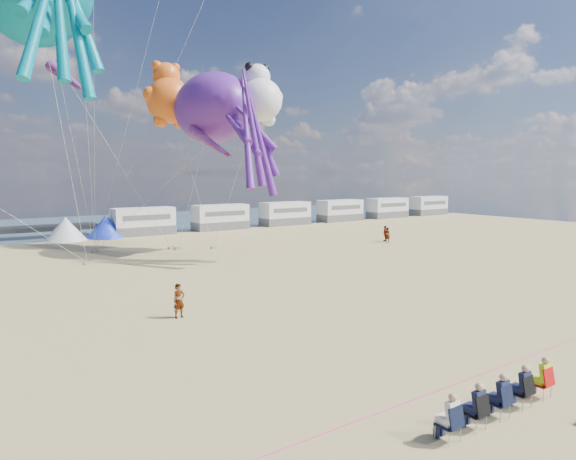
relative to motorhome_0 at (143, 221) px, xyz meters
The scene contains 25 objects.
ground 40.48m from the motorhome_0, 98.53° to the right, with size 120.00×120.00×0.00m, color tan.
water 16.22m from the motorhome_0, 111.80° to the left, with size 120.00×120.00×0.00m, color #355865.
motorhome_0 is the anchor object (origin of this frame).
motorhome_1 9.50m from the motorhome_0, ahead, with size 6.60×2.50×3.00m, color silver.
motorhome_2 19.00m from the motorhome_0, ahead, with size 6.60×2.50×3.00m, color silver.
motorhome_3 28.50m from the motorhome_0, ahead, with size 6.60×2.50×3.00m, color silver.
motorhome_4 38.00m from the motorhome_0, ahead, with size 6.60×2.50×3.00m, color silver.
motorhome_5 47.50m from the motorhome_0, ahead, with size 6.60×2.50×3.00m, color silver.
tent_white 8.01m from the motorhome_0, behind, with size 4.00×4.00×2.40m, color white.
tent_blue 4.01m from the motorhome_0, behind, with size 4.00×4.00×2.40m, color #1933CC.
spectator_row 47.55m from the motorhome_0, 98.05° to the right, with size 6.10×0.90×1.30m, color black, non-canonical shape.
rope_line 45.42m from the motorhome_0, 97.59° to the right, with size 0.03×0.03×34.00m, color #F2338C.
standing_person 34.14m from the motorhome_0, 106.88° to the right, with size 0.59×0.39×1.63m, color tan.
beachgoer_3 26.10m from the motorhome_0, 46.68° to the right, with size 1.01×0.58×1.56m, color #7F6659.
beachgoer_5 26.37m from the motorhome_0, 49.14° to the right, with size 1.40×0.44×1.51m, color #7F6659.
sandbag_a 18.38m from the motorhome_0, 122.30° to the right, with size 0.50×0.35×0.22m, color gray.
sandbag_b 12.43m from the motorhome_0, 95.91° to the right, with size 0.50×0.35×0.22m, color gray.
sandbag_c 13.84m from the motorhome_0, 83.43° to the right, with size 0.50×0.35×0.22m, color gray.
sandbag_d 11.77m from the motorhome_0, 97.92° to the right, with size 0.50×0.35×0.22m, color gray.
sandbag_e 12.35m from the motorhome_0, 128.76° to the right, with size 0.50×0.35×0.22m, color gray.
kite_octopus_purple 18.76m from the motorhome_0, 86.84° to the right, with size 4.69×10.95×12.52m, color #5A218D, non-canonical shape.
kite_panda 20.99m from the motorhome_0, 74.81° to the right, with size 4.48×4.22×6.33m, color white, non-canonical shape.
kite_teddy_orange 15.45m from the motorhome_0, 94.24° to the right, with size 5.02×4.72×7.08m, color orange, non-canonical shape.
windsock_mid 19.38m from the motorhome_0, 131.51° to the right, with size 1.00×5.82×5.82m, color red, non-canonical shape.
windsock_right 19.72m from the motorhome_0, 92.70° to the right, with size 0.90×4.67×4.67m, color red, non-canonical shape.
Camera 1 is at (-13.32, -14.83, 6.78)m, focal length 32.00 mm.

